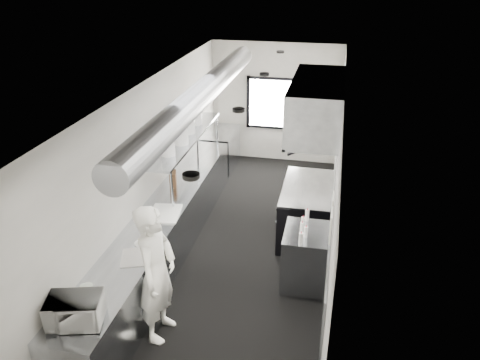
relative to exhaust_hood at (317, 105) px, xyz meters
The scene contains 34 objects.
floor 2.72m from the exhaust_hood, 147.45° to the right, with size 3.00×8.00×0.01m, color black.
ceiling 1.36m from the exhaust_hood, 147.45° to the right, with size 3.00×8.00×0.01m, color silver.
wall_back 3.62m from the exhaust_hood, 108.38° to the left, with size 3.00×0.02×2.80m, color beige.
wall_left 2.87m from the exhaust_hood, 164.91° to the right, with size 0.02×8.00×2.80m, color beige.
wall_right 1.28m from the exhaust_hood, 60.05° to the right, with size 0.02×8.00×2.80m, color beige.
wall_cladding 1.92m from the exhaust_hood, 46.22° to the right, with size 0.03×5.50×1.10m, color #91969F.
hvac_duct 1.83m from the exhaust_hood, behind, with size 0.40×0.40×6.40m, color gray.
service_window 3.58m from the exhaust_hood, 108.57° to the left, with size 1.36×0.05×1.25m.
exhaust_hood is the anchor object (origin of this frame).
prep_counter 3.20m from the exhaust_hood, 151.89° to the right, with size 0.70×6.00×0.90m, color #91969F.
pass_shelf 2.46m from the exhaust_hood, behind, with size 0.45×3.00×0.68m.
range 1.92m from the exhaust_hood, behind, with size 0.88×1.60×0.94m.
bottle_station 2.39m from the exhaust_hood, 87.82° to the right, with size 0.65×0.80×0.90m, color #91969F.
far_work_table 3.88m from the exhaust_hood, 131.94° to the left, with size 0.70×1.20×0.90m, color #91969F.
notice_sheet_a 2.09m from the exhaust_hood, 78.88° to the right, with size 0.02×0.28×0.38m, color silver.
notice_sheet_b 2.43m from the exhaust_hood, 80.58° to the right, with size 0.02×0.28×0.38m, color silver.
line_cook 3.61m from the exhaust_hood, 120.80° to the right, with size 0.69×0.45×1.89m, color white.
microwave 4.61m from the exhaust_hood, 120.88° to the right, with size 0.54×0.41×0.32m, color silver.
deli_tub_a 4.34m from the exhaust_hood, 126.33° to the right, with size 0.13×0.13×0.09m, color silver.
deli_tub_b 4.33m from the exhaust_hood, 125.75° to the right, with size 0.15×0.15×0.11m, color silver.
newspaper 3.62m from the exhaust_hood, 130.35° to the right, with size 0.35×0.43×0.01m, color silver.
small_plate 3.43m from the exhaust_hood, 134.87° to the right, with size 0.20×0.20×0.02m, color white.
pastry 3.41m from the exhaust_hood, 134.87° to the right, with size 0.08×0.08×0.08m, color #E1CE76.
cutting_board 2.93m from the exhaust_hood, 148.26° to the right, with size 0.45×0.60×0.02m, color white.
knife_block 2.74m from the exhaust_hood, behind, with size 0.11×0.24×0.26m, color brown.
plate_stack_a 2.49m from the exhaust_hood, 166.17° to the right, with size 0.24×0.24×0.28m, color white.
plate_stack_b 2.36m from the exhaust_hood, behind, with size 0.26×0.26×0.34m, color white.
plate_stack_c 2.46m from the exhaust_hood, 167.77° to the left, with size 0.26×0.26×0.36m, color white.
plate_stack_d 2.62m from the exhaust_hood, 156.34° to the left, with size 0.24×0.24×0.37m, color white.
squeeze_bottle_a 2.23m from the exhaust_hood, 90.23° to the right, with size 0.06×0.06×0.19m, color white.
squeeze_bottle_b 2.08m from the exhaust_hood, 88.43° to the right, with size 0.05×0.05×0.16m, color white.
squeeze_bottle_c 2.01m from the exhaust_hood, 90.76° to the right, with size 0.06×0.06×0.18m, color white.
squeeze_bottle_d 1.89m from the exhaust_hood, 91.01° to the right, with size 0.05×0.05×0.16m, color white.
squeeze_bottle_e 1.76m from the exhaust_hood, 88.74° to the right, with size 0.06×0.06×0.18m, color white.
Camera 1 is at (1.40, -6.58, 4.54)m, focal length 35.06 mm.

